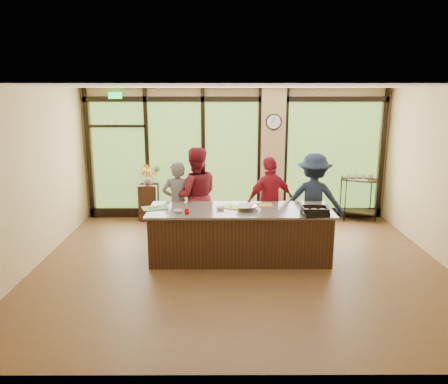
{
  "coord_description": "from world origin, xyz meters",
  "views": [
    {
      "loc": [
        -0.3,
        -7.06,
        2.93
      ],
      "look_at": [
        -0.28,
        0.4,
        1.2
      ],
      "focal_mm": 35.0,
      "sensor_mm": 36.0,
      "label": 1
    }
  ],
  "objects_px": {
    "bar_cart": "(359,193)",
    "flower_stand": "(149,202)",
    "island_base": "(240,235)",
    "cook_right": "(313,199)",
    "cook_left": "(178,203)",
    "roasting_pan": "(315,213)"
  },
  "relations": [
    {
      "from": "bar_cart",
      "to": "flower_stand",
      "type": "bearing_deg",
      "value": -155.9
    },
    {
      "from": "island_base",
      "to": "cook_right",
      "type": "bearing_deg",
      "value": 28.95
    },
    {
      "from": "island_base",
      "to": "bar_cart",
      "type": "xyz_separation_m",
      "value": [
        2.85,
        2.45,
        0.2
      ]
    },
    {
      "from": "island_base",
      "to": "cook_left",
      "type": "xyz_separation_m",
      "value": [
        -1.17,
        0.77,
        0.38
      ]
    },
    {
      "from": "island_base",
      "to": "roasting_pan",
      "type": "height_order",
      "value": "roasting_pan"
    },
    {
      "from": "bar_cart",
      "to": "cook_left",
      "type": "bearing_deg",
      "value": -133.22
    },
    {
      "from": "flower_stand",
      "to": "bar_cart",
      "type": "relative_size",
      "value": 0.78
    },
    {
      "from": "island_base",
      "to": "flower_stand",
      "type": "xyz_separation_m",
      "value": [
        -2.01,
        2.45,
        -0.02
      ]
    },
    {
      "from": "cook_right",
      "to": "bar_cart",
      "type": "xyz_separation_m",
      "value": [
        1.4,
        1.65,
        -0.25
      ]
    },
    {
      "from": "flower_stand",
      "to": "bar_cart",
      "type": "distance_m",
      "value": 4.87
    },
    {
      "from": "roasting_pan",
      "to": "island_base",
      "type": "bearing_deg",
      "value": 152.36
    },
    {
      "from": "island_base",
      "to": "flower_stand",
      "type": "distance_m",
      "value": 3.17
    },
    {
      "from": "roasting_pan",
      "to": "flower_stand",
      "type": "xyz_separation_m",
      "value": [
        -3.24,
        2.86,
        -0.54
      ]
    },
    {
      "from": "cook_right",
      "to": "roasting_pan",
      "type": "relative_size",
      "value": 4.33
    },
    {
      "from": "bar_cart",
      "to": "island_base",
      "type": "bearing_deg",
      "value": -115.18
    },
    {
      "from": "cook_right",
      "to": "flower_stand",
      "type": "relative_size",
      "value": 2.13
    },
    {
      "from": "cook_left",
      "to": "cook_right",
      "type": "height_order",
      "value": "cook_right"
    },
    {
      "from": "cook_right",
      "to": "roasting_pan",
      "type": "bearing_deg",
      "value": 93.04
    },
    {
      "from": "island_base",
      "to": "roasting_pan",
      "type": "bearing_deg",
      "value": -18.64
    },
    {
      "from": "roasting_pan",
      "to": "bar_cart",
      "type": "distance_m",
      "value": 3.31
    },
    {
      "from": "cook_right",
      "to": "flower_stand",
      "type": "bearing_deg",
      "value": -11.9
    },
    {
      "from": "island_base",
      "to": "bar_cart",
      "type": "relative_size",
      "value": 2.91
    }
  ]
}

